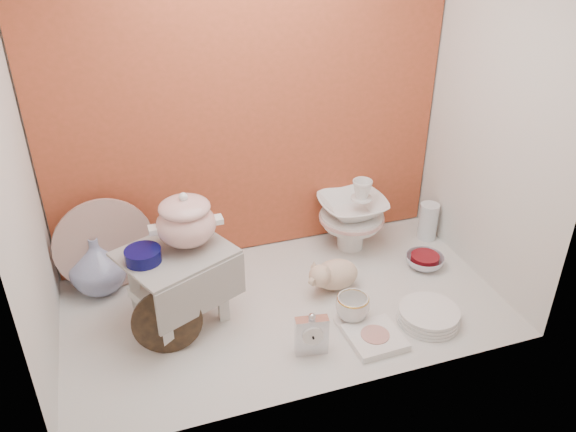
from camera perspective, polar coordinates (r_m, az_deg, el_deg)
name	(u,v)px	position (r m, az deg, el deg)	size (l,w,h in m)	color
ground	(285,306)	(2.46, -0.30, -8.80)	(1.80, 1.80, 0.00)	silver
niche_shell	(269,75)	(2.18, -1.89, 13.66)	(1.86, 1.03, 1.53)	#BA4B2E
step_stool	(179,287)	(2.33, -10.70, -6.86)	(0.39, 0.34, 0.33)	silver
soup_tureen	(186,219)	(2.20, -10.04, -0.33)	(0.27, 0.27, 0.23)	white
cobalt_bowl	(143,256)	(2.19, -14.07, -3.79)	(0.13, 0.13, 0.05)	#090945
floral_platter	(105,245)	(2.57, -17.60, -2.77)	(0.42, 0.06, 0.42)	silver
blue_white_vase	(97,264)	(2.61, -18.24, -4.53)	(0.24, 0.24, 0.26)	white
lacquer_tray	(167,322)	(2.22, -11.80, -10.16)	(0.26, 0.05, 0.26)	black
mantel_clock	(312,334)	(2.19, 2.33, -11.48)	(0.12, 0.04, 0.18)	silver
plush_pig	(336,274)	(2.52, 4.75, -5.71)	(0.25, 0.17, 0.15)	beige
teacup_saucer	(352,319)	(2.40, 6.28, -10.04)	(0.15, 0.15, 0.01)	white
gold_rim_teacup	(352,308)	(2.36, 6.36, -8.95)	(0.14, 0.14, 0.11)	white
lattice_dish	(375,338)	(2.31, 8.53, -11.75)	(0.20, 0.20, 0.03)	white
dinner_plate_stack	(429,315)	(2.43, 13.67, -9.49)	(0.25, 0.25, 0.06)	white
crystal_bowl	(425,261)	(2.75, 13.29, -4.36)	(0.18, 0.18, 0.05)	silver
clear_glass_vase	(428,221)	(2.94, 13.62, -0.50)	(0.09, 0.09, 0.19)	silver
porcelain_tower	(352,215)	(2.75, 6.29, 0.13)	(0.31, 0.31, 0.36)	white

